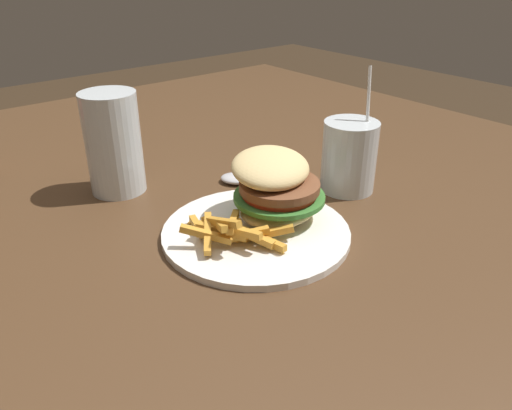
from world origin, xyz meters
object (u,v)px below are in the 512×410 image
(meal_plate_near, at_px, (267,204))
(juice_glass, at_px, (349,159))
(beer_glass, at_px, (114,145))
(spoon, at_px, (240,179))

(meal_plate_near, bearing_deg, juice_glass, 4.15)
(beer_glass, distance_m, spoon, 0.21)
(meal_plate_near, bearing_deg, beer_glass, 113.56)
(beer_glass, bearing_deg, juice_glass, -38.71)
(beer_glass, height_order, spoon, beer_glass)
(spoon, bearing_deg, beer_glass, 22.44)
(beer_glass, bearing_deg, meal_plate_near, -66.44)
(meal_plate_near, distance_m, juice_glass, 0.19)
(beer_glass, relative_size, spoon, 1.11)
(meal_plate_near, height_order, spoon, meal_plate_near)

